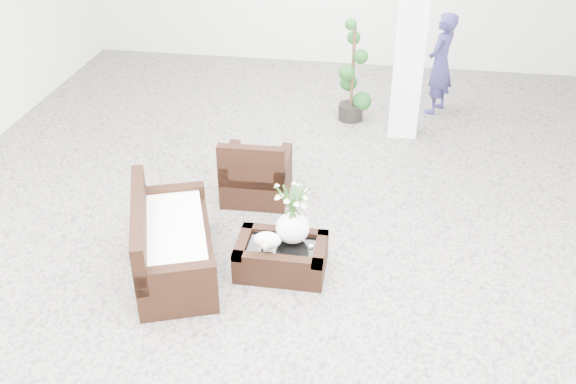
# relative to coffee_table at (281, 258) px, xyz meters

# --- Properties ---
(ground) EXTENTS (11.00, 11.00, 0.00)m
(ground) POSITION_rel_coffee_table_xyz_m (-0.02, 0.63, -0.16)
(ground) COLOR gray
(ground) RESTS_ON ground
(column) EXTENTS (0.40, 0.40, 3.50)m
(column) POSITION_rel_coffee_table_xyz_m (1.18, 3.43, 1.59)
(column) COLOR white
(column) RESTS_ON ground
(coffee_table) EXTENTS (0.90, 0.60, 0.31)m
(coffee_table) POSITION_rel_coffee_table_xyz_m (0.00, 0.00, 0.00)
(coffee_table) COLOR black
(coffee_table) RESTS_ON ground
(sheep_figurine) EXTENTS (0.28, 0.23, 0.21)m
(sheep_figurine) POSITION_rel_coffee_table_xyz_m (-0.12, -0.10, 0.26)
(sheep_figurine) COLOR white
(sheep_figurine) RESTS_ON coffee_table
(planter_narcissus) EXTENTS (0.44, 0.44, 0.80)m
(planter_narcissus) POSITION_rel_coffee_table_xyz_m (0.10, 0.10, 0.56)
(planter_narcissus) COLOR white
(planter_narcissus) RESTS_ON coffee_table
(tealight) EXTENTS (0.04, 0.04, 0.03)m
(tealight) POSITION_rel_coffee_table_xyz_m (0.30, 0.02, 0.17)
(tealight) COLOR white
(tealight) RESTS_ON coffee_table
(armchair) EXTENTS (0.79, 0.76, 0.82)m
(armchair) POSITION_rel_coffee_table_xyz_m (-0.54, 1.39, 0.26)
(armchair) COLOR black
(armchair) RESTS_ON ground
(loveseat) EXTENTS (1.23, 1.71, 0.83)m
(loveseat) POSITION_rel_coffee_table_xyz_m (-1.07, -0.14, 0.26)
(loveseat) COLOR black
(loveseat) RESTS_ON ground
(topiary) EXTENTS (0.40, 0.40, 1.51)m
(topiary) POSITION_rel_coffee_table_xyz_m (0.41, 3.75, 0.60)
(topiary) COLOR #144016
(topiary) RESTS_ON ground
(shopper) EXTENTS (0.58, 0.66, 1.53)m
(shopper) POSITION_rel_coffee_table_xyz_m (1.68, 4.26, 0.61)
(shopper) COLOR navy
(shopper) RESTS_ON ground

